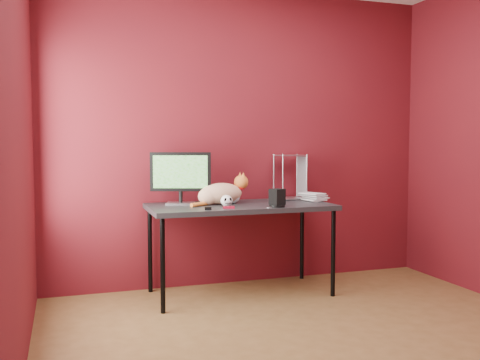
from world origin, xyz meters
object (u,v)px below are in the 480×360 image
object	(u,v)px
cat	(221,193)
speaker	(277,199)
desk	(240,210)
monitor	(181,175)
book_stack	(308,155)
skull_mug	(227,201)

from	to	relation	value
cat	speaker	world-z (taller)	cat
desk	monitor	size ratio (longest dim) A/B	3.13
monitor	book_stack	xyz separation A→B (m)	(1.09, -0.10, 0.16)
cat	skull_mug	world-z (taller)	cat
skull_mug	book_stack	xyz separation A→B (m)	(0.78, 0.16, 0.35)
cat	book_stack	size ratio (longest dim) A/B	0.67
cat	speaker	distance (m)	0.49
monitor	cat	size ratio (longest dim) A/B	0.90
monitor	speaker	world-z (taller)	monitor
desk	monitor	distance (m)	0.57
monitor	book_stack	size ratio (longest dim) A/B	0.60
desk	speaker	distance (m)	0.36
desk	speaker	xyz separation A→B (m)	(0.22, -0.27, 0.12)
monitor	skull_mug	world-z (taller)	monitor
skull_mug	book_stack	world-z (taller)	book_stack
desk	book_stack	size ratio (longest dim) A/B	1.87
monitor	skull_mug	distance (m)	0.45
desk	speaker	bearing A→B (deg)	-50.85
monitor	speaker	distance (m)	0.81
cat	skull_mug	distance (m)	0.19
desk	speaker	world-z (taller)	speaker
speaker	book_stack	size ratio (longest dim) A/B	0.18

